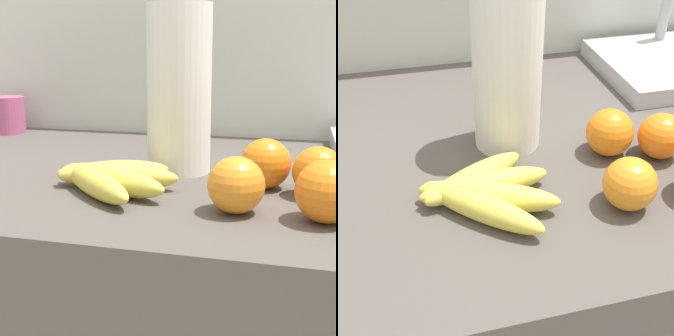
{
  "view_description": "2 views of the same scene",
  "coord_description": "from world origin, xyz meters",
  "views": [
    {
      "loc": [
        -0.07,
        -0.84,
        1.1
      ],
      "look_at": [
        -0.25,
        -0.14,
        0.92
      ],
      "focal_mm": 54.11,
      "sensor_mm": 36.0,
      "label": 1
    },
    {
      "loc": [
        -0.43,
        -0.63,
        1.3
      ],
      "look_at": [
        -0.32,
        -0.18,
        0.96
      ],
      "focal_mm": 47.71,
      "sensor_mm": 36.0,
      "label": 2
    }
  ],
  "objects": [
    {
      "name": "orange_back_left",
      "position": [
        -0.12,
        -0.07,
        0.91
      ],
      "size": [
        0.08,
        0.08,
        0.08
      ],
      "primitive_type": "sphere",
      "color": "orange",
      "rests_on": "counter"
    },
    {
      "name": "orange_back_right",
      "position": [
        -0.03,
        -0.21,
        0.92
      ],
      "size": [
        0.08,
        0.08,
        0.08
      ],
      "primitive_type": "sphere",
      "color": "orange",
      "rests_on": "counter"
    },
    {
      "name": "paper_towel_roll",
      "position": [
        -0.27,
        0.0,
        1.02
      ],
      "size": [
        0.11,
        0.11,
        0.31
      ],
      "color": "white",
      "rests_on": "counter"
    },
    {
      "name": "wall_back",
      "position": [
        0.0,
        0.39,
        0.65
      ],
      "size": [
        2.21,
        0.06,
        1.3
      ],
      "primitive_type": "cube",
      "color": "silver",
      "rests_on": "ground"
    },
    {
      "name": "banana_bunch",
      "position": [
        -0.34,
        -0.15,
        0.9
      ],
      "size": [
        0.2,
        0.21,
        0.04
      ],
      "color": "#E5D14C",
      "rests_on": "counter"
    },
    {
      "name": "orange_front",
      "position": [
        -0.04,
        -0.1,
        0.91
      ],
      "size": [
        0.08,
        0.08,
        0.08
      ],
      "primitive_type": "sphere",
      "color": "orange",
      "rests_on": "counter"
    },
    {
      "name": "orange_right",
      "position": [
        -0.15,
        -0.2,
        0.91
      ],
      "size": [
        0.08,
        0.08,
        0.08
      ],
      "primitive_type": "sphere",
      "color": "orange",
      "rests_on": "counter"
    },
    {
      "name": "mug",
      "position": [
        -0.77,
        0.27,
        0.92
      ],
      "size": [
        0.08,
        0.08,
        0.09
      ],
      "primitive_type": "cylinder",
      "color": "#BF5684",
      "rests_on": "counter"
    }
  ]
}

